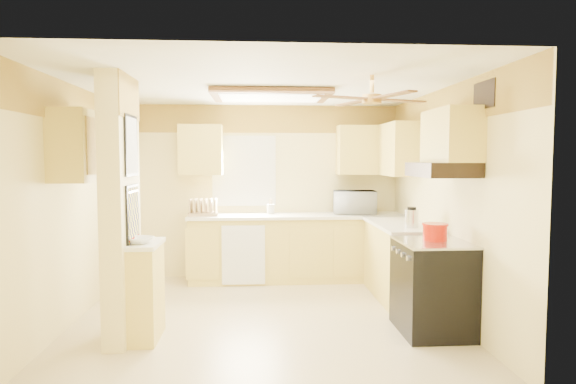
{
  "coord_description": "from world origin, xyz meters",
  "views": [
    {
      "loc": [
        -0.07,
        -5.14,
        1.73
      ],
      "look_at": [
        0.29,
        0.35,
        1.35
      ],
      "focal_mm": 30.0,
      "sensor_mm": 36.0,
      "label": 1
    }
  ],
  "objects": [
    {
      "name": "floor",
      "position": [
        0.0,
        0.0,
        0.0
      ],
      "size": [
        4.0,
        4.0,
        0.0
      ],
      "primitive_type": "plane",
      "color": "#CAB68B",
      "rests_on": "ground"
    },
    {
      "name": "ceiling",
      "position": [
        0.0,
        0.0,
        2.5
      ],
      "size": [
        4.0,
        4.0,
        0.0
      ],
      "primitive_type": "plane",
      "rotation": [
        3.14,
        0.0,
        0.0
      ],
      "color": "white",
      "rests_on": "wall_back"
    },
    {
      "name": "wall_back",
      "position": [
        0.0,
        1.9,
        1.25
      ],
      "size": [
        4.0,
        0.0,
        4.0
      ],
      "primitive_type": "plane",
      "rotation": [
        1.57,
        0.0,
        0.0
      ],
      "color": "#F3E094",
      "rests_on": "floor"
    },
    {
      "name": "wall_front",
      "position": [
        0.0,
        -1.9,
        1.25
      ],
      "size": [
        4.0,
        0.0,
        4.0
      ],
      "primitive_type": "plane",
      "rotation": [
        -1.57,
        0.0,
        0.0
      ],
      "color": "#F3E094",
      "rests_on": "floor"
    },
    {
      "name": "wall_left",
      "position": [
        -2.0,
        0.0,
        1.25
      ],
      "size": [
        0.0,
        3.8,
        3.8
      ],
      "primitive_type": "plane",
      "rotation": [
        1.57,
        0.0,
        1.57
      ],
      "color": "#F3E094",
      "rests_on": "floor"
    },
    {
      "name": "wall_right",
      "position": [
        2.0,
        0.0,
        1.25
      ],
      "size": [
        0.0,
        3.8,
        3.8
      ],
      "primitive_type": "plane",
      "rotation": [
        1.57,
        0.0,
        -1.57
      ],
      "color": "#F3E094",
      "rests_on": "floor"
    },
    {
      "name": "wallpaper_border",
      "position": [
        0.0,
        1.88,
        2.3
      ],
      "size": [
        4.0,
        0.02,
        0.4
      ],
      "primitive_type": "cube",
      "color": "yellow",
      "rests_on": "wall_back"
    },
    {
      "name": "partition_column",
      "position": [
        -1.35,
        -0.55,
        1.25
      ],
      "size": [
        0.2,
        0.7,
        2.5
      ],
      "primitive_type": "cube",
      "color": "#F3E094",
      "rests_on": "floor"
    },
    {
      "name": "partition_ledge",
      "position": [
        -1.13,
        -0.55,
        0.45
      ],
      "size": [
        0.25,
        0.55,
        0.9
      ],
      "primitive_type": "cube",
      "color": "#EDDD67",
      "rests_on": "floor"
    },
    {
      "name": "ledge_top",
      "position": [
        -1.13,
        -0.55,
        0.92
      ],
      "size": [
        0.28,
        0.58,
        0.04
      ],
      "primitive_type": "cube",
      "color": "white",
      "rests_on": "partition_ledge"
    },
    {
      "name": "lower_cabinets_back",
      "position": [
        0.5,
        1.6,
        0.45
      ],
      "size": [
        3.0,
        0.6,
        0.9
      ],
      "primitive_type": "cube",
      "color": "#EDDD67",
      "rests_on": "floor"
    },
    {
      "name": "lower_cabinets_right",
      "position": [
        1.7,
        0.6,
        0.45
      ],
      "size": [
        0.6,
        1.4,
        0.9
      ],
      "primitive_type": "cube",
      "color": "#EDDD67",
      "rests_on": "floor"
    },
    {
      "name": "countertop_back",
      "position": [
        0.5,
        1.59,
        0.92
      ],
      "size": [
        3.04,
        0.64,
        0.04
      ],
      "primitive_type": "cube",
      "color": "white",
      "rests_on": "lower_cabinets_back"
    },
    {
      "name": "countertop_right",
      "position": [
        1.69,
        0.6,
        0.92
      ],
      "size": [
        0.64,
        1.44,
        0.04
      ],
      "primitive_type": "cube",
      "color": "white",
      "rests_on": "lower_cabinets_right"
    },
    {
      "name": "dishwasher_panel",
      "position": [
        -0.25,
        1.29,
        0.43
      ],
      "size": [
        0.58,
        0.02,
        0.8
      ],
      "primitive_type": "cube",
      "color": "white",
      "rests_on": "lower_cabinets_back"
    },
    {
      "name": "window",
      "position": [
        -0.25,
        1.89,
        1.55
      ],
      "size": [
        0.92,
        0.02,
        1.02
      ],
      "color": "white",
      "rests_on": "wall_back"
    },
    {
      "name": "upper_cab_back_left",
      "position": [
        -0.85,
        1.72,
        1.85
      ],
      "size": [
        0.6,
        0.35,
        0.7
      ],
      "primitive_type": "cube",
      "color": "#EDDD67",
      "rests_on": "wall_back"
    },
    {
      "name": "upper_cab_back_right",
      "position": [
        1.55,
        1.72,
        1.85
      ],
      "size": [
        0.9,
        0.35,
        0.7
      ],
      "primitive_type": "cube",
      "color": "#EDDD67",
      "rests_on": "wall_back"
    },
    {
      "name": "upper_cab_right",
      "position": [
        1.82,
        1.25,
        1.85
      ],
      "size": [
        0.35,
        1.0,
        0.7
      ],
      "primitive_type": "cube",
      "color": "#EDDD67",
      "rests_on": "wall_right"
    },
    {
      "name": "upper_cab_left_wall",
      "position": [
        -1.82,
        -0.25,
        1.85
      ],
      "size": [
        0.35,
        0.75,
        0.7
      ],
      "primitive_type": "cube",
      "color": "#EDDD67",
      "rests_on": "wall_left"
    },
    {
      "name": "upper_cab_over_stove",
      "position": [
        1.82,
        -0.55,
        1.95
      ],
      "size": [
        0.35,
        0.76,
        0.52
      ],
      "primitive_type": "cube",
      "color": "#EDDD67",
      "rests_on": "wall_right"
    },
    {
      "name": "stove",
      "position": [
        1.67,
        -0.55,
        0.46
      ],
      "size": [
        0.68,
        0.77,
        0.92
      ],
      "color": "black",
      "rests_on": "floor"
    },
    {
      "name": "range_hood",
      "position": [
        1.74,
        -0.55,
        1.62
      ],
      "size": [
        0.5,
        0.76,
        0.14
      ],
      "primitive_type": "cube",
      "color": "black",
      "rests_on": "upper_cab_over_stove"
    },
    {
      "name": "poster_menu",
      "position": [
        -1.24,
        -0.55,
        1.85
      ],
      "size": [
        0.02,
        0.42,
        0.57
      ],
      "color": "black",
      "rests_on": "partition_column"
    },
    {
      "name": "poster_nashville",
      "position": [
        -1.24,
        -0.55,
        1.2
      ],
      "size": [
        0.02,
        0.42,
        0.57
      ],
      "color": "black",
      "rests_on": "partition_column"
    },
    {
      "name": "ceiling_light_panel",
      "position": [
        0.1,
        0.5,
        2.46
      ],
      "size": [
        1.35,
        0.95,
        0.06
      ],
      "color": "brown",
      "rests_on": "ceiling"
    },
    {
      "name": "ceiling_fan",
      "position": [
        1.0,
        -0.7,
        2.29
      ],
      "size": [
        1.15,
        1.15,
        0.26
      ],
      "color": "gold",
      "rests_on": "ceiling"
    },
    {
      "name": "vent_grate",
      "position": [
        1.98,
        -0.9,
        2.3
      ],
      "size": [
        0.02,
        0.4,
        0.25
      ],
      "primitive_type": "cube",
      "color": "black",
      "rests_on": "wall_right"
    },
    {
      "name": "microwave",
      "position": [
        1.33,
        1.62,
        1.1
      ],
      "size": [
        0.64,
        0.47,
        0.33
      ],
      "primitive_type": "imported",
      "rotation": [
        0.0,
        0.0,
        3.02
      ],
      "color": "white",
      "rests_on": "countertop_back"
    },
    {
      "name": "bowl",
      "position": [
        -1.16,
        -0.63,
        0.97
      ],
      "size": [
        0.31,
        0.31,
        0.06
      ],
      "primitive_type": "imported",
      "rotation": [
        0.0,
        0.0,
        -0.33
      ],
      "color": "white",
      "rests_on": "ledge_top"
    },
    {
      "name": "dutch_oven",
      "position": [
        1.7,
        -0.5,
        1.0
      ],
      "size": [
        0.26,
        0.26,
        0.17
      ],
      "color": "#C01503",
      "rests_on": "stove"
    },
    {
      "name": "kettle",
      "position": [
        1.7,
        0.21,
        1.05
      ],
      "size": [
        0.15,
        0.15,
        0.24
      ],
      "color": "silver",
      "rests_on": "countertop_right"
    },
    {
      "name": "dish_rack",
      "position": [
        -0.81,
        1.57,
        1.02
      ],
      "size": [
        0.42,
        0.32,
        0.23
      ],
      "color": "tan",
      "rests_on": "countertop_back"
    },
    {
      "name": "utensil_crock",
      "position": [
        0.13,
        1.7,
        1.01
      ],
      "size": [
        0.11,
        0.11,
        0.21
      ],
      "color": "white",
      "rests_on": "countertop_back"
    }
  ]
}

